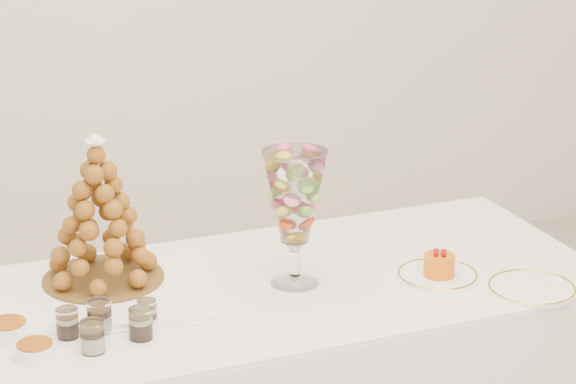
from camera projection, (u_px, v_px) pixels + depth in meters
name	position (u px, v px, depth m)	size (l,w,h in m)	color
lace_tray	(100.00, 294.00, 2.77)	(0.53, 0.40, 0.02)	white
macaron_vase	(295.00, 198.00, 2.78)	(0.16, 0.16, 0.35)	white
cake_plate	(437.00, 276.00, 2.89)	(0.21, 0.21, 0.01)	white
spare_plate	(532.00, 289.00, 2.82)	(0.23, 0.23, 0.01)	white
verrine_a	(67.00, 323.00, 2.56)	(0.05, 0.05, 0.07)	white
verrine_b	(99.00, 316.00, 2.59)	(0.06, 0.06, 0.08)	white
verrine_c	(147.00, 313.00, 2.62)	(0.05, 0.05, 0.06)	white
verrine_d	(93.00, 337.00, 2.49)	(0.05, 0.05, 0.07)	white
verrine_e	(141.00, 323.00, 2.56)	(0.05, 0.05, 0.07)	white
ramekin_back	(7.00, 329.00, 2.58)	(0.10, 0.10, 0.03)	white
ramekin_front	(35.00, 350.00, 2.48)	(0.09, 0.09, 0.03)	white
croquembouche	(99.00, 210.00, 2.77)	(0.31, 0.31, 0.38)	brown
mousse_cake	(439.00, 265.00, 2.87)	(0.08, 0.08, 0.07)	#D55F09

